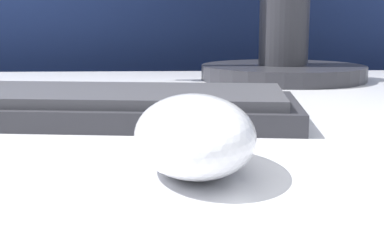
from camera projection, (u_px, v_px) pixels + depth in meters
The scene contains 3 objects.
partition_panel at pixel (212, 109), 1.01m from camera, with size 5.00×0.03×1.37m.
computer_mouse_near at pixel (195, 134), 0.28m from camera, with size 0.07×0.10×0.04m.
keyboard at pixel (49, 104), 0.44m from camera, with size 0.42×0.18×0.02m.
Camera 1 is at (-0.08, -0.37, 0.85)m, focal length 50.00 mm.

